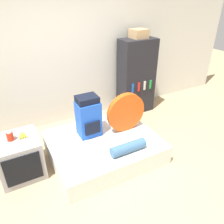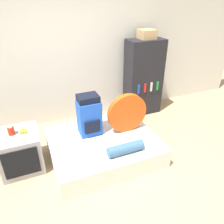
% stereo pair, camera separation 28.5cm
% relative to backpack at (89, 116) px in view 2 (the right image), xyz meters
% --- Properties ---
extents(ground_plane, '(16.00, 16.00, 0.00)m').
position_rel_backpack_xyz_m(ground_plane, '(0.10, -0.74, -0.64)').
color(ground_plane, tan).
extents(wall_back, '(8.00, 0.05, 2.60)m').
position_rel_backpack_xyz_m(wall_back, '(0.10, 1.16, 0.66)').
color(wall_back, silver).
rests_on(wall_back, ground_plane).
extents(bed, '(1.66, 1.37, 0.31)m').
position_rel_backpack_xyz_m(bed, '(0.14, -0.24, -0.48)').
color(bed, silver).
rests_on(bed, ground_plane).
extents(backpack, '(0.35, 0.31, 0.67)m').
position_rel_backpack_xyz_m(backpack, '(0.00, 0.00, 0.00)').
color(backpack, blue).
rests_on(backpack, bed).
extents(tent_bag, '(0.66, 0.09, 0.66)m').
position_rel_backpack_xyz_m(tent_bag, '(0.59, -0.17, 0.00)').
color(tent_bag, '#D14C14').
rests_on(tent_bag, bed).
extents(sleeping_roll, '(0.55, 0.15, 0.15)m').
position_rel_backpack_xyz_m(sleeping_roll, '(0.32, -0.69, -0.25)').
color(sleeping_roll, '#3D668E').
rests_on(sleeping_roll, bed).
extents(television, '(0.58, 0.62, 0.60)m').
position_rel_backpack_xyz_m(television, '(-1.09, -0.04, -0.34)').
color(television, '#939399').
rests_on(television, ground_plane).
extents(canister, '(0.09, 0.09, 0.14)m').
position_rel_backpack_xyz_m(canister, '(-1.15, -0.02, 0.02)').
color(canister, red).
rests_on(canister, television).
extents(banana_bunch, '(0.13, 0.18, 0.03)m').
position_rel_backpack_xyz_m(banana_bunch, '(-0.99, 0.01, -0.03)').
color(banana_bunch, yellow).
rests_on(banana_bunch, television).
extents(bookshelf, '(0.74, 0.43, 1.57)m').
position_rel_backpack_xyz_m(bookshelf, '(1.46, 0.84, 0.14)').
color(bookshelf, black).
rests_on(bookshelf, ground_plane).
extents(cardboard_box, '(0.30, 0.30, 0.17)m').
position_rel_backpack_xyz_m(cardboard_box, '(1.48, 0.86, 1.01)').
color(cardboard_box, tan).
rests_on(cardboard_box, bookshelf).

